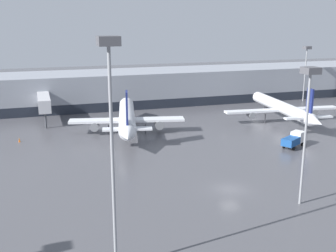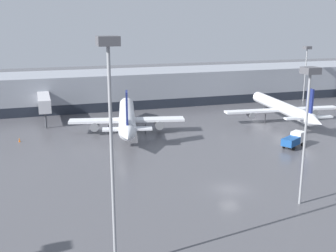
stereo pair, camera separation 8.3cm
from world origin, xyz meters
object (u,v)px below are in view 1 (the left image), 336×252
object	(u,v)px
apron_light_mast_0	(110,95)
service_truck_1	(294,139)
parked_jet_0	(127,117)
parked_jet_1	(282,108)
traffic_cone_2	(19,140)
apron_light_mast_2	(306,57)
apron_light_mast_1	(309,97)

from	to	relation	value
apron_light_mast_0	service_truck_1	bearing A→B (deg)	36.57
parked_jet_0	service_truck_1	xyz separation A→B (m)	(26.93, -18.56, -1.81)
parked_jet_0	parked_jet_1	xyz separation A→B (m)	(35.46, -1.05, -0.03)
traffic_cone_2	apron_light_mast_0	bearing A→B (deg)	-78.28
service_truck_1	apron_light_mast_2	size ratio (longest dim) A/B	0.39
parked_jet_0	apron_light_mast_0	xyz separation A→B (m)	(-11.19, -46.84, 13.27)
apron_light_mast_1	apron_light_mast_2	xyz separation A→B (m)	(41.01, 58.27, -1.36)
parked_jet_1	service_truck_1	xyz separation A→B (m)	(-8.53, -17.51, -1.78)
apron_light_mast_1	service_truck_1	bearing A→B (deg)	58.02
parked_jet_0	apron_light_mast_1	world-z (taller)	apron_light_mast_1
traffic_cone_2	apron_light_mast_0	xyz separation A→B (m)	(9.71, -46.78, 16.15)
apron_light_mast_2	traffic_cone_2	bearing A→B (deg)	-166.20
apron_light_mast_0	parked_jet_0	bearing A→B (deg)	76.56
service_truck_1	apron_light_mast_0	bearing A→B (deg)	-173.76
parked_jet_0	apron_light_mast_2	world-z (taller)	apron_light_mast_2
parked_jet_0	traffic_cone_2	world-z (taller)	parked_jet_0
apron_light_mast_1	parked_jet_1	bearing A→B (deg)	60.65
traffic_cone_2	apron_light_mast_1	xyz separation A→B (m)	(34.59, -39.70, 13.33)
traffic_cone_2	parked_jet_0	bearing A→B (deg)	0.15
parked_jet_1	apron_light_mast_2	bearing A→B (deg)	-38.95
parked_jet_0	traffic_cone_2	xyz separation A→B (m)	(-20.89, -0.05, -2.87)
service_truck_1	apron_light_mast_1	size ratio (longest dim) A/B	0.34
apron_light_mast_2	service_truck_1	bearing A→B (deg)	-126.84
service_truck_1	apron_light_mast_0	distance (m)	49.80
apron_light_mast_0	apron_light_mast_2	distance (m)	92.90
traffic_cone_2	service_truck_1	bearing A→B (deg)	-21.15
parked_jet_0	parked_jet_1	world-z (taller)	parked_jet_0
parked_jet_1	traffic_cone_2	world-z (taller)	parked_jet_1
service_truck_1	traffic_cone_2	world-z (taller)	service_truck_1
service_truck_1	apron_light_mast_2	xyz separation A→B (m)	(27.77, 37.07, 10.91)
service_truck_1	apron_light_mast_2	world-z (taller)	apron_light_mast_2
service_truck_1	apron_light_mast_0	xyz separation A→B (m)	(-38.12, -28.28, 15.08)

